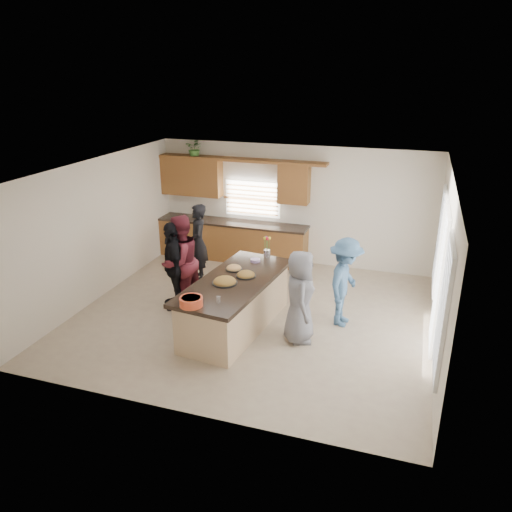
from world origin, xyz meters
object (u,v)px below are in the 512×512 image
(woman_right_back, at_px, (345,282))
(woman_right_front, at_px, (300,297))
(woman_left_mid, at_px, (180,262))
(salad_bowl, at_px, (191,301))
(woman_left_front, at_px, (173,265))
(woman_left_back, at_px, (198,243))
(island, at_px, (236,305))

(woman_right_back, height_order, woman_right_front, woman_right_back)
(woman_left_mid, relative_size, woman_right_back, 1.11)
(salad_bowl, relative_size, woman_left_mid, 0.20)
(salad_bowl, height_order, woman_left_front, woman_left_front)
(woman_left_back, relative_size, woman_left_front, 0.98)
(salad_bowl, height_order, woman_right_front, woman_right_front)
(woman_left_back, bearing_deg, woman_right_front, 28.71)
(woman_left_back, distance_m, woman_right_front, 3.33)
(woman_right_back, bearing_deg, woman_right_front, 149.28)
(woman_left_mid, distance_m, woman_right_front, 2.58)
(salad_bowl, bearing_deg, woman_left_back, 112.53)
(island, distance_m, woman_left_back, 2.44)
(woman_right_back, distance_m, woman_right_front, 1.04)
(woman_left_back, height_order, woman_left_front, woman_left_front)
(salad_bowl, bearing_deg, island, 75.99)
(woman_left_mid, relative_size, woman_right_front, 1.13)
(woman_left_front, xyz_separation_m, woman_right_back, (3.25, 0.32, -0.04))
(woman_left_back, height_order, woman_right_back, woman_left_back)
(salad_bowl, xyz_separation_m, woman_right_front, (1.48, 1.11, -0.21))
(island, relative_size, woman_left_mid, 1.53)
(woman_left_front, xyz_separation_m, woman_right_front, (2.61, -0.50, -0.05))
(island, relative_size, woman_left_front, 1.62)
(island, bearing_deg, woman_left_front, 169.60)
(island, xyz_separation_m, woman_left_back, (-1.55, 1.85, 0.40))
(woman_left_front, height_order, woman_right_front, woman_left_front)
(salad_bowl, height_order, woman_right_back, woman_right_back)
(woman_left_mid, bearing_deg, woman_left_front, -29.30)
(island, xyz_separation_m, woman_right_back, (1.82, 0.76, 0.37))
(island, bearing_deg, woman_right_back, 29.39)
(salad_bowl, bearing_deg, woman_left_front, 125.19)
(woman_right_front, bearing_deg, woman_right_back, -55.74)
(woman_right_back, relative_size, woman_right_front, 1.01)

